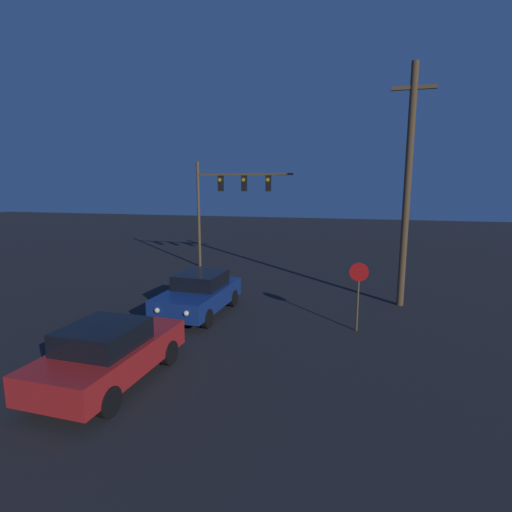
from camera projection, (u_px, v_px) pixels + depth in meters
name	position (u px, v px, depth m)	size (l,w,h in m)	color
car_near	(109.00, 353.00, 9.96)	(2.14, 4.44, 1.58)	#B21E1E
car_far	(199.00, 294.00, 15.39)	(2.14, 4.44, 1.58)	navy
traffic_signal_mast	(225.00, 195.00, 23.39)	(5.82, 0.30, 6.29)	brown
stop_sign	(358.00, 284.00, 13.41)	(0.63, 0.07, 2.38)	brown
utility_pole	(407.00, 185.00, 15.77)	(1.67, 0.28, 9.53)	brown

